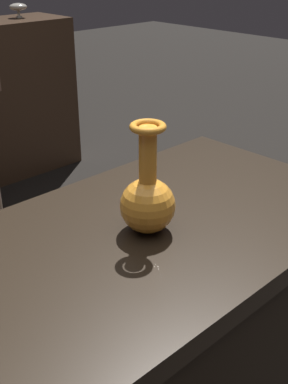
% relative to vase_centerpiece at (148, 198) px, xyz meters
% --- Properties ---
extents(display_plinth, '(1.20, 0.64, 0.80)m').
position_rel_vase_centerpiece_xyz_m(display_plinth, '(-0.01, 0.01, -0.48)').
color(display_plinth, black).
rests_on(display_plinth, ground_plane).
extents(vase_centerpiece, '(0.13, 0.13, 0.26)m').
position_rel_vase_centerpiece_xyz_m(vase_centerpiece, '(0.00, 0.00, 0.00)').
color(vase_centerpiece, orange).
rests_on(vase_centerpiece, display_plinth).
extents(shelf_vase_far_right, '(0.11, 0.11, 0.09)m').
position_rel_vase_centerpiece_xyz_m(shelf_vase_far_right, '(1.03, 2.23, 0.17)').
color(shelf_vase_far_right, gray).
rests_on(shelf_vase_far_right, back_display_shelf).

